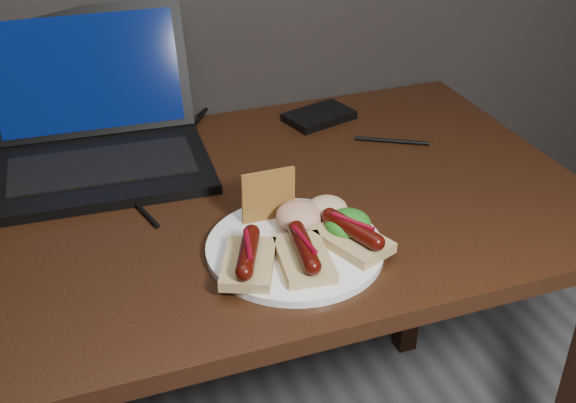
# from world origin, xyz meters

# --- Properties ---
(desk) EXTENTS (1.40, 0.70, 0.75)m
(desk) POSITION_xyz_m (0.00, 1.38, 0.66)
(desk) COLOR #331D0C
(desk) RESTS_ON ground
(laptop) EXTENTS (0.39, 0.36, 0.25)m
(laptop) POSITION_xyz_m (-0.08, 1.61, 0.80)
(laptop) COLOR black
(laptop) RESTS_ON desk
(hard_drive) EXTENTS (0.15, 0.12, 0.02)m
(hard_drive) POSITION_xyz_m (0.36, 1.63, 0.76)
(hard_drive) COLOR black
(hard_drive) RESTS_ON desk
(desk_cables) EXTENTS (1.01, 0.43, 0.01)m
(desk_cables) POSITION_xyz_m (-0.02, 1.53, 0.75)
(desk_cables) COLOR black
(desk_cables) RESTS_ON desk
(plate) EXTENTS (0.27, 0.27, 0.01)m
(plate) POSITION_xyz_m (0.15, 1.21, 0.76)
(plate) COLOR white
(plate) RESTS_ON desk
(bread_sausage_left) EXTENTS (0.11, 0.13, 0.04)m
(bread_sausage_left) POSITION_xyz_m (0.07, 1.18, 0.78)
(bread_sausage_left) COLOR #CCB978
(bread_sausage_left) RESTS_ON plate
(bread_sausage_center) EXTENTS (0.08, 0.12, 0.04)m
(bread_sausage_center) POSITION_xyz_m (0.15, 1.17, 0.78)
(bread_sausage_center) COLOR #CCB978
(bread_sausage_center) RESTS_ON plate
(bread_sausage_right) EXTENTS (0.11, 0.13, 0.04)m
(bread_sausage_right) POSITION_xyz_m (0.23, 1.18, 0.78)
(bread_sausage_right) COLOR #CCB978
(bread_sausage_right) RESTS_ON plate
(crispbread) EXTENTS (0.09, 0.01, 0.08)m
(crispbread) POSITION_xyz_m (0.14, 1.29, 0.80)
(crispbread) COLOR #AC712F
(crispbread) RESTS_ON plate
(salad_greens) EXTENTS (0.07, 0.07, 0.04)m
(salad_greens) POSITION_xyz_m (0.24, 1.21, 0.78)
(salad_greens) COLOR #155310
(salad_greens) RESTS_ON plate
(salsa_mound) EXTENTS (0.07, 0.07, 0.04)m
(salsa_mound) POSITION_xyz_m (0.18, 1.26, 0.78)
(salsa_mound) COLOR maroon
(salsa_mound) RESTS_ON plate
(coleslaw_mound) EXTENTS (0.06, 0.06, 0.04)m
(coleslaw_mound) POSITION_xyz_m (0.22, 1.26, 0.78)
(coleslaw_mound) COLOR beige
(coleslaw_mound) RESTS_ON plate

